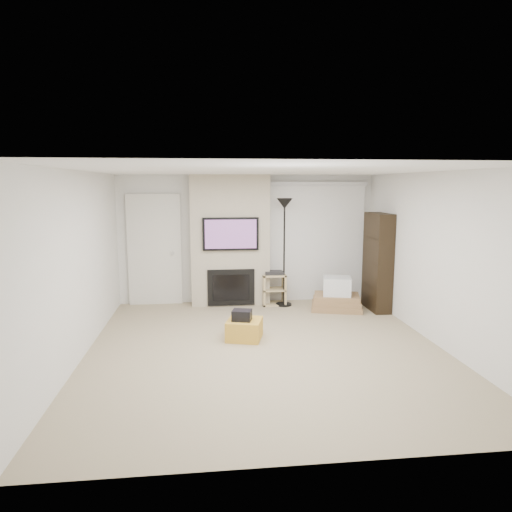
{
  "coord_description": "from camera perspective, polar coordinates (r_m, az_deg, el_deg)",
  "views": [
    {
      "loc": [
        -0.84,
        -6.17,
        2.31
      ],
      "look_at": [
        0.0,
        1.2,
        1.15
      ],
      "focal_mm": 32.0,
      "sensor_mm": 36.0,
      "label": 1
    }
  ],
  "objects": [
    {
      "name": "vertical_blinds",
      "position": [
        9.2,
        7.64,
        2.35
      ],
      "size": [
        1.98,
        0.1,
        2.37
      ],
      "color": "silver",
      "rests_on": "floor"
    },
    {
      "name": "box_stack",
      "position": [
        8.69,
        10.04,
        -5.08
      ],
      "size": [
        1.06,
        0.9,
        0.61
      ],
      "color": "#95714A",
      "rests_on": "floor"
    },
    {
      "name": "av_stand",
      "position": [
        8.88,
        2.23,
        -3.89
      ],
      "size": [
        0.45,
        0.38,
        0.66
      ],
      "color": "tan",
      "rests_on": "floor"
    },
    {
      "name": "wall_front",
      "position": [
        3.67,
        7.04,
        -7.96
      ],
      "size": [
        5.0,
        0.0,
        2.5
      ],
      "primitive_type": "cube",
      "rotation": [
        1.57,
        0.0,
        0.0
      ],
      "color": "silver",
      "rests_on": "ground"
    },
    {
      "name": "ottoman",
      "position": [
        6.98,
        -1.46,
        -9.14
      ],
      "size": [
        0.61,
        0.61,
        0.3
      ],
      "primitive_type": "cube",
      "rotation": [
        0.0,
        0.0,
        -0.27
      ],
      "color": "gold",
      "rests_on": "floor"
    },
    {
      "name": "floor_lamp",
      "position": [
        8.63,
        3.57,
        4.31
      ],
      "size": [
        0.31,
        0.31,
        2.06
      ],
      "color": "black",
      "rests_on": "floor"
    },
    {
      "name": "wall_right",
      "position": [
        7.09,
        21.68,
        -0.34
      ],
      "size": [
        0.0,
        5.5,
        2.5
      ],
      "primitive_type": "cube",
      "rotation": [
        1.57,
        0.0,
        1.57
      ],
      "color": "silver",
      "rests_on": "ground"
    },
    {
      "name": "hvac_vent",
      "position": [
        7.08,
        3.65,
        10.39
      ],
      "size": [
        0.35,
        0.18,
        0.01
      ],
      "primitive_type": "cube",
      "color": "silver",
      "rests_on": "ceiling"
    },
    {
      "name": "fireplace_wall",
      "position": [
        8.78,
        -3.26,
        1.86
      ],
      "size": [
        1.5,
        0.47,
        2.5
      ],
      "color": "#B3A790",
      "rests_on": "floor"
    },
    {
      "name": "floor",
      "position": [
        6.64,
        1.19,
        -11.48
      ],
      "size": [
        5.0,
        5.5,
        0.0
      ],
      "primitive_type": "cube",
      "color": "tan",
      "rests_on": "ground"
    },
    {
      "name": "wall_left",
      "position": [
        6.47,
        -21.28,
        -1.15
      ],
      "size": [
        0.0,
        5.5,
        2.5
      ],
      "primitive_type": "cube",
      "rotation": [
        1.57,
        0.0,
        1.57
      ],
      "color": "silver",
      "rests_on": "ground"
    },
    {
      "name": "entry_door",
      "position": [
        9.02,
        -12.55,
        0.68
      ],
      "size": [
        1.02,
        0.11,
        2.14
      ],
      "color": "silver",
      "rests_on": "floor"
    },
    {
      "name": "bookshelf",
      "position": [
        8.72,
        14.96,
        -0.71
      ],
      "size": [
        0.3,
        0.8,
        1.8
      ],
      "color": "black",
      "rests_on": "floor"
    },
    {
      "name": "wall_back",
      "position": [
        9.02,
        -1.11,
        2.14
      ],
      "size": [
        5.0,
        0.0,
        2.5
      ],
      "primitive_type": "cube",
      "rotation": [
        1.57,
        0.0,
        0.0
      ],
      "color": "silver",
      "rests_on": "ground"
    },
    {
      "name": "ceiling",
      "position": [
        6.22,
        1.27,
        10.64
      ],
      "size": [
        5.0,
        5.5,
        0.0
      ],
      "primitive_type": "cube",
      "color": "white",
      "rests_on": "wall_back"
    },
    {
      "name": "black_bag",
      "position": [
        6.88,
        -1.77,
        -7.41
      ],
      "size": [
        0.33,
        0.29,
        0.16
      ],
      "primitive_type": "cube",
      "rotation": [
        0.0,
        0.0,
        -0.27
      ],
      "color": "black",
      "rests_on": "ottoman"
    }
  ]
}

